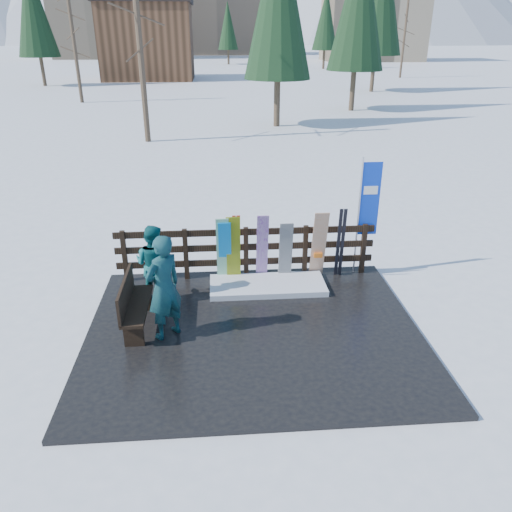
{
  "coord_description": "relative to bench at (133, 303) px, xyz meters",
  "views": [
    {
      "loc": [
        -0.57,
        -7.71,
        5.02
      ],
      "look_at": [
        0.12,
        1.0,
        1.1
      ],
      "focal_mm": 35.0,
      "sensor_mm": 36.0,
      "label": 1
    }
  ],
  "objects": [
    {
      "name": "trees",
      "position": [
        5.62,
        48.12,
        4.92
      ],
      "size": [
        42.14,
        68.84,
        12.64
      ],
      "color": "#382B1E",
      "rests_on": "ground"
    },
    {
      "name": "snowboard_4",
      "position": [
        2.99,
        1.72,
        0.15
      ],
      "size": [
        0.28,
        0.21,
        1.33
      ],
      "primitive_type": "cube",
      "rotation": [
        0.14,
        0.0,
        0.0
      ],
      "color": "black",
      "rests_on": "deck"
    },
    {
      "name": "snowboard_3",
      "position": [
        2.49,
        1.72,
        0.26
      ],
      "size": [
        0.25,
        0.37,
        1.55
      ],
      "primitive_type": "cube",
      "rotation": [
        0.22,
        0.0,
        0.0
      ],
      "color": "silver",
      "rests_on": "deck"
    },
    {
      "name": "person_front",
      "position": [
        0.61,
        -0.3,
        0.44
      ],
      "size": [
        0.82,
        0.81,
        1.91
      ],
      "primitive_type": "imported",
      "rotation": [
        0.0,
        0.0,
        3.88
      ],
      "color": "#195B4D",
      "rests_on": "deck"
    },
    {
      "name": "resort_buildings",
      "position": [
        3.18,
        115.15,
        9.21
      ],
      "size": [
        73.0,
        87.6,
        22.6
      ],
      "color": "tan",
      "rests_on": "ground"
    },
    {
      "name": "snow_patch",
      "position": [
        2.57,
        1.34,
        -0.46
      ],
      "size": [
        2.42,
        1.0,
        0.12
      ],
      "primitive_type": "cube",
      "color": "white",
      "rests_on": "deck"
    },
    {
      "name": "ground",
      "position": [
        2.16,
        -0.26,
        -0.6
      ],
      "size": [
        700.0,
        700.0,
        0.0
      ],
      "primitive_type": "plane",
      "color": "white",
      "rests_on": "ground"
    },
    {
      "name": "snowboard_2",
      "position": [
        1.88,
        1.72,
        0.24
      ],
      "size": [
        0.29,
        0.2,
        1.51
      ],
      "primitive_type": "cube",
      "rotation": [
        0.12,
        0.0,
        0.0
      ],
      "color": "#EBFF17",
      "rests_on": "deck"
    },
    {
      "name": "snowboard_0",
      "position": [
        1.7,
        1.72,
        0.19
      ],
      "size": [
        0.26,
        0.32,
        1.41
      ],
      "primitive_type": "cube",
      "rotation": [
        0.21,
        0.0,
        0.0
      ],
      "color": "#0D92EC",
      "rests_on": "deck"
    },
    {
      "name": "person_back",
      "position": [
        0.28,
        1.04,
        0.28
      ],
      "size": [
        0.95,
        0.86,
        1.59
      ],
      "primitive_type": "imported",
      "rotation": [
        0.0,
        0.0,
        2.72
      ],
      "color": "#115C60",
      "rests_on": "deck"
    },
    {
      "name": "ski_pair_a",
      "position": [
        1.94,
        1.79,
        0.25
      ],
      "size": [
        0.16,
        0.28,
        1.53
      ],
      "color": "#B51619",
      "rests_on": "deck"
    },
    {
      "name": "deck",
      "position": [
        2.16,
        -0.26,
        -0.56
      ],
      "size": [
        6.0,
        5.0,
        0.08
      ],
      "primitive_type": "cube",
      "color": "black",
      "rests_on": "ground"
    },
    {
      "name": "snowboard_1",
      "position": [
        1.65,
        1.72,
        0.23
      ],
      "size": [
        0.26,
        0.27,
        1.49
      ],
      "primitive_type": "cube",
      "rotation": [
        0.16,
        0.0,
        0.0
      ],
      "color": "white",
      "rests_on": "deck"
    },
    {
      "name": "rental_flag",
      "position": [
        4.76,
        1.99,
        1.09
      ],
      "size": [
        0.45,
        0.04,
        2.6
      ],
      "color": "silver",
      "rests_on": "deck"
    },
    {
      "name": "bench",
      "position": [
        0.0,
        0.0,
        0.0
      ],
      "size": [
        0.41,
        1.5,
        0.97
      ],
      "color": "black",
      "rests_on": "deck"
    },
    {
      "name": "fence",
      "position": [
        2.16,
        1.94,
        0.14
      ],
      "size": [
        5.6,
        0.1,
        1.15
      ],
      "color": "black",
      "rests_on": "deck"
    },
    {
      "name": "ski_pair_b",
      "position": [
        4.19,
        1.79,
        0.28
      ],
      "size": [
        0.17,
        0.16,
        1.59
      ],
      "color": "black",
      "rests_on": "deck"
    },
    {
      "name": "snowboard_5",
      "position": [
        3.7,
        1.72,
        0.28
      ],
      "size": [
        0.31,
        0.41,
        1.58
      ],
      "primitive_type": "cube",
      "rotation": [
        0.24,
        0.0,
        0.0
      ],
      "color": "silver",
      "rests_on": "deck"
    }
  ]
}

